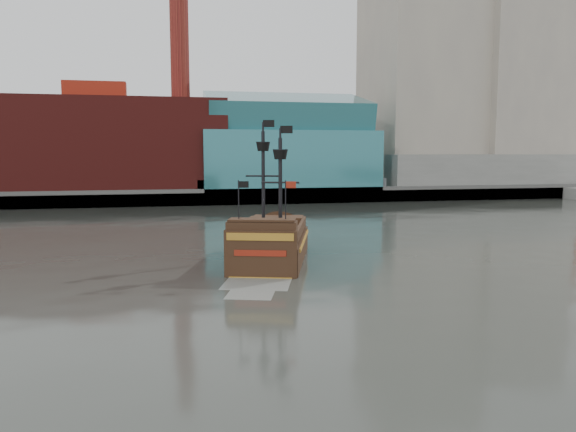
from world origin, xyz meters
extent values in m
plane|color=#2C2E29|center=(0.00, 0.00, 0.00)|extent=(400.00, 400.00, 0.00)
cube|color=slate|center=(0.00, 92.00, 1.00)|extent=(220.00, 60.00, 2.00)
cube|color=#4C4C49|center=(0.00, 62.50, 1.30)|extent=(220.00, 1.00, 2.60)
cube|color=maroon|center=(-22.00, 72.00, 9.50)|extent=(42.00, 18.00, 15.00)
cube|color=#2E747C|center=(10.00, 70.00, 7.00)|extent=(30.00, 16.00, 10.00)
cube|color=#9F9684|center=(40.00, 80.00, 25.00)|extent=(20.00, 22.00, 46.00)
cube|color=gray|center=(58.00, 76.00, 21.00)|extent=(18.00, 18.00, 38.00)
cube|color=#9F9684|center=(50.00, 97.00, 28.00)|extent=(24.00, 20.00, 52.00)
cube|color=slate|center=(48.00, 66.00, 5.00)|extent=(40.00, 6.00, 6.00)
cylinder|color=maroon|center=(-8.00, 74.00, 28.00)|extent=(3.20, 3.20, 22.00)
cube|color=#2E747C|center=(10.00, 70.00, 15.00)|extent=(28.00, 14.94, 8.78)
cube|color=slate|center=(78.00, 82.00, 3.50)|extent=(4.00, 4.00, 3.00)
cylinder|color=maroon|center=(78.00, 82.00, 18.00)|extent=(1.40, 1.40, 32.00)
cube|color=maroon|center=(75.00, 82.00, 33.00)|extent=(5.00, 2.50, 2.50)
cube|color=maroon|center=(85.00, 92.00, 27.00)|extent=(5.00, 2.50, 2.50)
cube|color=black|center=(-2.95, 15.63, 0.61)|extent=(8.46, 13.10, 2.63)
cube|color=#443018|center=(-2.95, 15.63, 2.07)|extent=(7.61, 11.79, 0.30)
cube|color=black|center=(-1.49, 20.26, 2.43)|extent=(4.83, 3.60, 1.01)
cube|color=black|center=(-4.52, 10.61, 2.83)|extent=(5.07, 2.98, 1.82)
cube|color=black|center=(-4.80, 9.72, 1.21)|extent=(4.81, 1.72, 4.05)
cube|color=#AC7621|center=(-4.84, 9.58, 2.83)|extent=(4.37, 1.44, 0.51)
cube|color=maroon|center=(-4.84, 9.58, 1.72)|extent=(3.40, 1.14, 0.40)
cylinder|color=black|center=(-3.27, 17.32, 6.17)|extent=(0.36, 0.36, 7.89)
cylinder|color=black|center=(-2.62, 13.62, 5.87)|extent=(0.36, 0.36, 7.29)
cone|color=black|center=(-3.27, 17.32, 8.91)|extent=(1.40, 1.40, 0.71)
cone|color=black|center=(-2.62, 13.62, 8.30)|extent=(1.40, 1.40, 0.71)
cube|color=black|center=(-2.83, 17.18, 10.73)|extent=(0.88, 0.30, 0.56)
cube|color=black|center=(-2.19, 13.48, 10.12)|extent=(0.88, 0.30, 0.56)
cube|color=gray|center=(-5.31, 8.10, 0.01)|extent=(5.19, 4.76, 0.02)
camera|label=1|loc=(-10.94, -27.11, 8.51)|focal=35.00mm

